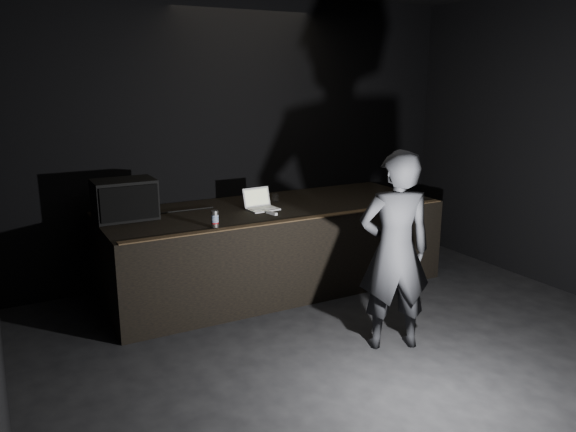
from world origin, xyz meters
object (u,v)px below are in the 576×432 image
at_px(stage_monitor, 125,199).
at_px(person, 395,251).
at_px(stage_riser, 272,246).
at_px(beer_can, 215,219).
at_px(laptop, 260,204).

bearing_deg(stage_monitor, person, -48.34).
relative_size(stage_riser, stage_monitor, 6.18).
bearing_deg(beer_can, person, -47.81).
bearing_deg(beer_can, laptop, 34.96).
xyz_separation_m(stage_riser, beer_can, (-0.95, -0.59, 0.59)).
bearing_deg(stage_riser, laptop, -164.61).
distance_m(beer_can, person, 1.84).
height_order(laptop, person, person).
relative_size(stage_monitor, person, 0.34).
xyz_separation_m(beer_can, person, (1.23, -1.36, -0.15)).
xyz_separation_m(stage_monitor, beer_can, (0.72, -0.82, -0.13)).
bearing_deg(laptop, stage_riser, 10.98).
distance_m(stage_monitor, person, 2.94).
xyz_separation_m(stage_riser, laptop, (-0.18, -0.05, 0.56)).
height_order(stage_riser, person, person).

